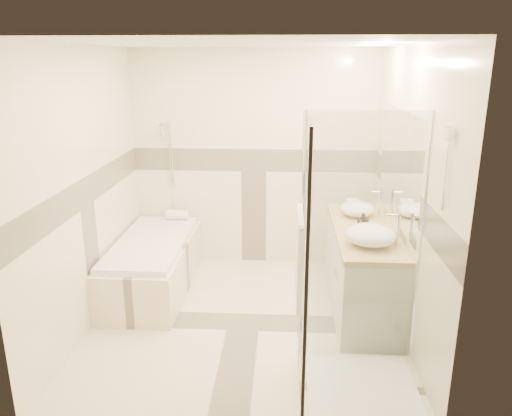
# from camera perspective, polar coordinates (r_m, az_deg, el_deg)

# --- Properties ---
(room) EXTENTS (2.82, 3.02, 2.52)m
(room) POSITION_cam_1_polar(r_m,az_deg,el_deg) (4.35, -0.77, 1.73)
(room) COLOR beige
(room) RESTS_ON ground
(bathtub) EXTENTS (0.75, 1.70, 0.56)m
(bathtub) POSITION_cam_1_polar(r_m,az_deg,el_deg) (5.44, -11.73, -6.09)
(bathtub) COLOR beige
(bathtub) RESTS_ON ground
(vanity) EXTENTS (0.58, 1.62, 0.85)m
(vanity) POSITION_cam_1_polar(r_m,az_deg,el_deg) (4.95, 12.06, -6.97)
(vanity) COLOR white
(vanity) RESTS_ON ground
(shower_enclosure) EXTENTS (0.96, 0.93, 2.04)m
(shower_enclosure) POSITION_cam_1_polar(r_m,az_deg,el_deg) (3.75, 10.41, -13.66)
(shower_enclosure) COLOR beige
(shower_enclosure) RESTS_ON ground
(vessel_sink_near) EXTENTS (0.35, 0.35, 0.14)m
(vessel_sink_near) POSITION_cam_1_polar(r_m,az_deg,el_deg) (5.16, 11.53, -0.10)
(vessel_sink_near) COLOR white
(vessel_sink_near) RESTS_ON vanity
(vessel_sink_far) EXTENTS (0.44, 0.44, 0.18)m
(vessel_sink_far) POSITION_cam_1_polar(r_m,az_deg,el_deg) (4.38, 12.97, -3.01)
(vessel_sink_far) COLOR white
(vessel_sink_far) RESTS_ON vanity
(faucet_near) EXTENTS (0.11, 0.03, 0.27)m
(faucet_near) POSITION_cam_1_polar(r_m,az_deg,el_deg) (5.17, 13.95, 0.77)
(faucet_near) COLOR silver
(faucet_near) RESTS_ON vanity
(faucet_far) EXTENTS (0.12, 0.03, 0.29)m
(faucet_far) POSITION_cam_1_polar(r_m,az_deg,el_deg) (4.40, 15.80, -2.06)
(faucet_far) COLOR silver
(faucet_far) RESTS_ON vanity
(amenity_bottle_a) EXTENTS (0.08, 0.08, 0.16)m
(amenity_bottle_a) POSITION_cam_1_polar(r_m,az_deg,el_deg) (4.73, 12.25, -1.58)
(amenity_bottle_a) COLOR black
(amenity_bottle_a) RESTS_ON vanity
(amenity_bottle_b) EXTENTS (0.14, 0.14, 0.14)m
(amenity_bottle_b) POSITION_cam_1_polar(r_m,az_deg,el_deg) (4.81, 12.11, -1.38)
(amenity_bottle_b) COLOR black
(amenity_bottle_b) RESTS_ON vanity
(folded_towels) EXTENTS (0.18, 0.25, 0.07)m
(folded_towels) POSITION_cam_1_polar(r_m,az_deg,el_deg) (5.45, 11.09, 0.46)
(folded_towels) COLOR white
(folded_towels) RESTS_ON vanity
(rolled_towel) EXTENTS (0.25, 0.11, 0.11)m
(rolled_towel) POSITION_cam_1_polar(r_m,az_deg,el_deg) (5.94, -8.99, -0.78)
(rolled_towel) COLOR white
(rolled_towel) RESTS_ON bathtub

